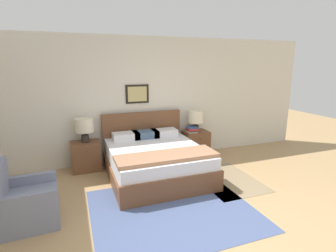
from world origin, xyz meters
The scene contains 14 objects.
ground_plane centered at (0.00, 0.00, 0.00)m, with size 16.00×16.00×0.00m, color tan.
wall_back centered at (0.00, 2.91, 1.30)m, with size 7.90×0.09×2.60m.
area_rug_main centered at (-0.23, 0.69, 0.00)m, with size 2.26×1.97×0.01m.
area_rug_bedside centered at (1.06, 1.29, 0.00)m, with size 0.99×1.39×0.01m.
bed centered at (-0.10, 1.89, 0.31)m, with size 1.69×1.91×1.06m.
armchair centered at (-2.14, 1.06, 0.28)m, with size 0.75×0.76×0.84m.
nightstand_near_window centered at (-1.29, 2.63, 0.29)m, with size 0.55×0.43×0.57m.
nightstand_by_door centered at (1.09, 2.63, 0.29)m, with size 0.55×0.43×0.57m.
table_lamp_near_window centered at (-1.28, 2.65, 0.88)m, with size 0.34×0.34×0.46m.
table_lamp_by_door centered at (1.08, 2.65, 0.88)m, with size 0.34×0.34×0.46m.
book_thick_bottom centered at (0.97, 2.59, 0.59)m, with size 0.19×0.21×0.03m.
book_hardcover_middle centered at (0.97, 2.59, 0.62)m, with size 0.18×0.24×0.03m.
book_novel_upper centered at (0.97, 2.59, 0.65)m, with size 0.23×0.28×0.04m.
book_slim_near_top centered at (0.97, 2.59, 0.69)m, with size 0.20×0.21×0.03m.
Camera 1 is at (-1.47, -2.46, 2.04)m, focal length 28.00 mm.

